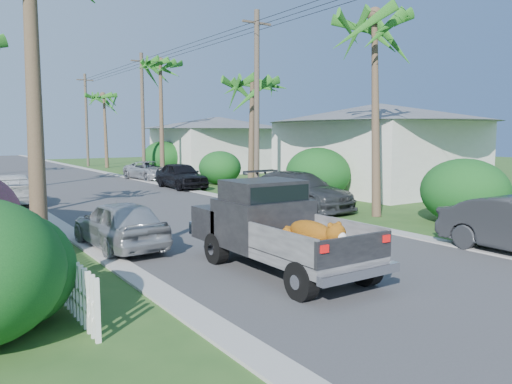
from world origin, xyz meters
TOP-DOWN VIEW (x-y plane):
  - ground at (0.00, 0.00)m, footprint 120.00×120.00m
  - road at (0.00, 25.00)m, footprint 8.00×100.00m
  - curb_left at (-4.30, 25.00)m, footprint 0.60×100.00m
  - curb_right at (4.30, 25.00)m, footprint 0.60×100.00m
  - pickup_truck at (-1.40, 2.01)m, footprint 1.98×5.12m
  - parked_car_rm at (5.00, 8.95)m, footprint 2.70×5.52m
  - parked_car_rf at (4.39, 19.10)m, footprint 1.85×4.43m
  - parked_car_rd at (5.00, 25.39)m, footprint 2.63×4.77m
  - parked_car_ln at (-3.66, 5.97)m, footprint 1.74×4.00m
  - parked_car_lf at (-4.82, 17.00)m, footprint 2.32×4.85m
  - palm_r_a at (6.30, 6.00)m, footprint 4.40×4.40m
  - palm_r_b at (6.60, 15.00)m, footprint 4.40×4.40m
  - palm_r_c at (6.20, 26.00)m, footprint 4.40×4.40m
  - palm_r_d at (6.50, 40.00)m, footprint 4.40×4.40m
  - shrub_r_a at (7.60, 3.00)m, footprint 2.80×3.08m
  - shrub_r_b at (7.80, 11.00)m, footprint 3.00×3.30m
  - shrub_r_c at (7.50, 20.00)m, footprint 2.60×2.86m
  - shrub_r_d at (8.00, 30.00)m, footprint 3.20×3.52m
  - picket_fence at (-6.00, 5.50)m, footprint 0.10×11.00m
  - house_right_near at (13.00, 12.00)m, footprint 8.00×9.00m
  - house_right_far at (13.00, 30.00)m, footprint 9.00×8.00m
  - utility_pole_b at (5.60, 13.00)m, footprint 1.60×0.26m
  - utility_pole_c at (5.60, 28.00)m, footprint 1.60×0.26m
  - utility_pole_d at (5.60, 43.00)m, footprint 1.60×0.26m

SIDE VIEW (x-z plane):
  - ground at x=0.00m, z-range 0.00..0.00m
  - road at x=0.00m, z-range 0.00..0.02m
  - curb_left at x=-4.30m, z-range 0.00..0.06m
  - curb_right at x=4.30m, z-range 0.00..0.06m
  - picket_fence at x=-6.00m, z-range 0.00..1.00m
  - parked_car_rd at x=5.00m, z-range 0.00..1.26m
  - parked_car_ln at x=-3.66m, z-range 0.00..1.34m
  - parked_car_lf at x=-4.82m, z-range 0.00..1.36m
  - parked_car_rf at x=4.39m, z-range 0.00..1.50m
  - parked_car_rm at x=5.00m, z-range 0.00..1.54m
  - pickup_truck at x=-1.40m, z-range -0.02..2.04m
  - shrub_r_c at x=7.50m, z-range 0.00..2.10m
  - shrub_r_a at x=7.60m, z-range 0.00..2.30m
  - shrub_r_b at x=7.80m, z-range 0.00..2.50m
  - shrub_r_d at x=8.00m, z-range 0.00..2.60m
  - house_right_far at x=13.00m, z-range -0.18..4.42m
  - house_right_near at x=13.00m, z-range -0.18..4.62m
  - utility_pole_b at x=5.60m, z-range 0.10..9.10m
  - utility_pole_c at x=5.60m, z-range 0.10..9.10m
  - utility_pole_d at x=5.60m, z-range 0.10..9.10m
  - palm_r_b at x=6.60m, z-range 2.35..9.55m
  - palm_r_d at x=6.50m, z-range 2.73..10.74m
  - palm_r_a at x=6.30m, z-range 3.07..11.78m
  - palm_r_c at x=6.20m, z-range 3.41..12.81m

